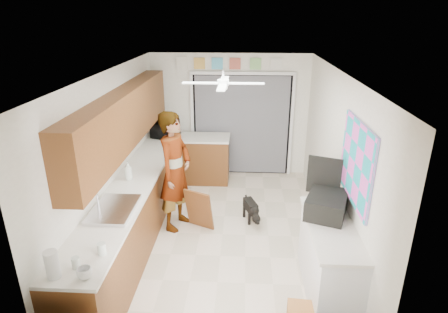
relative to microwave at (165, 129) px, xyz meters
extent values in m
plane|color=beige|center=(1.26, -2.01, -1.09)|extent=(5.00, 5.00, 0.00)
plane|color=white|center=(1.26, -2.01, 1.41)|extent=(5.00, 5.00, 0.00)
plane|color=white|center=(1.26, 0.49, 0.16)|extent=(3.20, 0.00, 3.20)
plane|color=white|center=(1.26, -4.51, 0.16)|extent=(3.20, 0.00, 3.20)
plane|color=white|center=(-0.34, -2.01, 0.16)|extent=(0.00, 5.00, 5.00)
plane|color=white|center=(2.86, -2.01, 0.16)|extent=(0.00, 5.00, 5.00)
cube|color=brown|center=(-0.04, -2.01, -0.64)|extent=(0.60, 4.80, 0.90)
cube|color=white|center=(-0.03, -2.01, -0.17)|extent=(0.62, 4.80, 0.04)
cube|color=brown|center=(-0.18, -1.81, 0.71)|extent=(0.32, 4.00, 0.80)
cube|color=silver|center=(-0.03, -3.01, -0.14)|extent=(0.50, 0.76, 0.06)
cylinder|color=silver|center=(-0.22, -3.01, -0.04)|extent=(0.03, 0.03, 0.22)
cube|color=brown|center=(0.76, -0.01, -0.64)|extent=(1.00, 0.60, 0.90)
cube|color=white|center=(0.76, -0.01, -0.17)|extent=(1.04, 0.64, 0.04)
cube|color=black|center=(1.51, 0.46, -0.04)|extent=(2.00, 0.06, 2.10)
cube|color=slate|center=(1.51, 0.42, -0.04)|extent=(1.90, 0.03, 2.05)
cube|color=white|center=(0.49, 0.43, -0.04)|extent=(0.06, 0.04, 2.10)
cube|color=white|center=(2.53, 0.43, -0.04)|extent=(0.06, 0.04, 2.10)
cube|color=white|center=(1.51, 0.43, 1.03)|extent=(2.10, 0.04, 0.06)
cube|color=gold|center=(0.66, 0.46, 1.21)|extent=(0.22, 0.02, 0.22)
cube|color=#51B6D9|center=(1.01, 0.46, 1.21)|extent=(0.22, 0.02, 0.22)
cube|color=#B95645|center=(1.36, 0.46, 1.21)|extent=(0.22, 0.02, 0.22)
cube|color=#85C36F|center=(1.76, 0.46, 1.21)|extent=(0.22, 0.02, 0.22)
cube|color=silver|center=(2.16, 0.46, 1.21)|extent=(0.22, 0.02, 0.22)
cube|color=silver|center=(0.31, 0.46, 1.21)|extent=(0.22, 0.02, 0.26)
cube|color=white|center=(2.61, -3.21, -0.64)|extent=(0.50, 1.40, 0.90)
cube|color=white|center=(2.60, -3.21, -0.17)|extent=(0.54, 1.44, 0.04)
cube|color=#FF5DDD|center=(2.84, -3.01, 0.56)|extent=(0.03, 1.15, 0.95)
cube|color=white|center=(1.26, -1.81, 1.23)|extent=(1.14, 1.14, 0.24)
imported|color=black|center=(0.00, 0.00, 0.00)|extent=(0.53, 0.64, 0.31)
imported|color=silver|center=(-0.12, -2.08, -0.01)|extent=(0.12, 0.12, 0.29)
imported|color=white|center=(0.12, -4.26, -0.10)|extent=(0.15, 0.15, 0.11)
cylinder|color=silver|center=(0.14, -3.89, -0.09)|extent=(0.10, 0.10, 0.12)
cylinder|color=silver|center=(-0.02, -4.12, -0.09)|extent=(0.10, 0.10, 0.12)
cylinder|color=white|center=(-0.18, -4.26, -0.02)|extent=(0.16, 0.16, 0.28)
cube|color=black|center=(2.58, -2.94, -0.03)|extent=(0.62, 0.71, 0.25)
cube|color=yellow|center=(2.58, -2.94, -0.14)|extent=(0.61, 0.70, 0.02)
cube|color=black|center=(2.58, -2.65, 0.22)|extent=(0.40, 0.17, 0.50)
cube|color=brown|center=(0.88, -1.86, -0.75)|extent=(0.49, 0.35, 0.68)
imported|color=white|center=(0.51, -1.77, -0.14)|extent=(0.66, 0.80, 1.90)
cube|color=black|center=(1.69, -1.56, -0.90)|extent=(0.37, 0.54, 0.39)
camera|label=1|loc=(1.56, -7.01, 2.15)|focal=30.00mm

